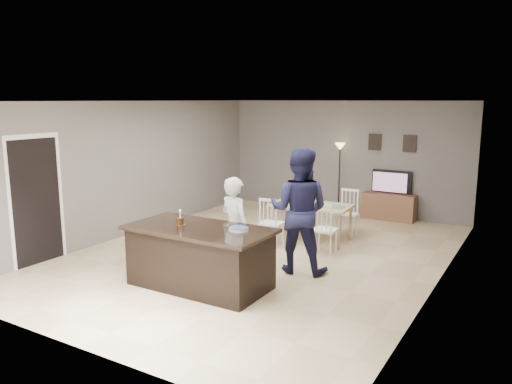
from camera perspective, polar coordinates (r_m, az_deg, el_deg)
The scene contains 14 objects.
floor at distance 8.99m, azimuth 0.61°, elevation -7.12°, with size 8.00×8.00×0.00m, color #CEB084.
room_shell at distance 8.63m, azimuth 0.63°, elevation 3.55°, with size 8.00×8.00×8.00m.
kitchen_island at distance 7.42m, azimuth -6.41°, elevation -7.37°, with size 2.15×1.10×0.90m.
tv_console at distance 11.86m, azimuth 14.91°, elevation -1.63°, with size 1.20×0.40×0.60m, color brown.
television at distance 11.82m, azimuth 15.13°, elevation 1.10°, with size 0.91×0.12×0.53m, color black.
tv_screen_glow at distance 11.75m, azimuth 15.02°, elevation 1.08°, with size 0.78×0.78×0.00m, color #E75319.
picture_frames at distance 11.86m, azimuth 15.28°, elevation 5.44°, with size 1.10×0.02×0.38m.
doorway at distance 9.02m, azimuth -23.87°, elevation 0.24°, with size 0.00×2.10×2.65m.
woman at distance 7.69m, azimuth -2.43°, elevation -4.09°, with size 0.58×0.38×1.58m, color silver.
man at distance 7.92m, azimuth 4.95°, elevation -2.10°, with size 0.97×0.76×2.00m, color #191939.
birthday_cake at distance 7.48m, azimuth -8.64°, elevation -3.31°, with size 0.15×0.15×0.23m.
plate_stack at distance 7.08m, azimuth -1.99°, elevation -4.26°, with size 0.28×0.28×0.04m.
dining_table at distance 9.77m, azimuth 6.29°, elevation -2.14°, with size 1.58×1.81×0.93m.
floor_lamp at distance 12.09m, azimuth 9.55°, elevation 3.73°, with size 0.26×0.26×1.71m.
Camera 1 is at (4.29, -7.42, 2.73)m, focal length 35.00 mm.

